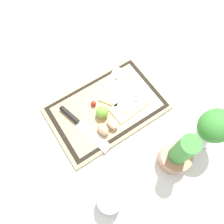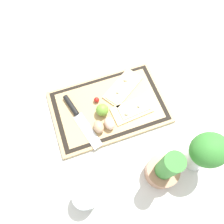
{
  "view_description": "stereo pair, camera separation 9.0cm",
  "coord_description": "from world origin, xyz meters",
  "px_view_note": "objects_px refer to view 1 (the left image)",
  "views": [
    {
      "loc": [
        0.2,
        0.34,
        0.86
      ],
      "look_at": [
        0.0,
        0.04,
        0.04
      ],
      "focal_mm": 35.0,
      "sensor_mm": 36.0,
      "label": 1
    },
    {
      "loc": [
        0.12,
        0.38,
        0.86
      ],
      "look_at": [
        0.0,
        0.04,
        0.04
      ],
      "focal_mm": 35.0,
      "sensor_mm": 36.0,
      "label": 2
    }
  ],
  "objects_px": {
    "herb_glass": "(212,129)",
    "egg_brown": "(103,129)",
    "knife": "(76,121)",
    "lime": "(102,112)",
    "egg_pink": "(113,124)",
    "herb_pot": "(178,155)",
    "pizza_slice_near": "(115,86)",
    "cherry_tomato_red": "(93,104)",
    "sauce_jar": "(110,201)",
    "pizza_slice_far": "(130,105)"
  },
  "relations": [
    {
      "from": "egg_brown",
      "to": "lime",
      "type": "xyz_separation_m",
      "value": [
        -0.04,
        -0.06,
        0.01
      ]
    },
    {
      "from": "pizza_slice_far",
      "to": "egg_pink",
      "type": "relative_size",
      "value": 3.15
    },
    {
      "from": "egg_pink",
      "to": "lime",
      "type": "relative_size",
      "value": 1.04
    },
    {
      "from": "egg_pink",
      "to": "herb_glass",
      "type": "distance_m",
      "value": 0.37
    },
    {
      "from": "pizza_slice_near",
      "to": "egg_brown",
      "type": "distance_m",
      "value": 0.21
    },
    {
      "from": "egg_pink",
      "to": "herb_glass",
      "type": "xyz_separation_m",
      "value": [
        -0.26,
        0.24,
        0.09
      ]
    },
    {
      "from": "egg_pink",
      "to": "cherry_tomato_red",
      "type": "relative_size",
      "value": 2.34
    },
    {
      "from": "herb_glass",
      "to": "egg_pink",
      "type": "bearing_deg",
      "value": -42.68
    },
    {
      "from": "knife",
      "to": "herb_glass",
      "type": "distance_m",
      "value": 0.52
    },
    {
      "from": "egg_pink",
      "to": "sauce_jar",
      "type": "height_order",
      "value": "sauce_jar"
    },
    {
      "from": "pizza_slice_near",
      "to": "herb_pot",
      "type": "xyz_separation_m",
      "value": [
        -0.01,
        0.39,
        0.05
      ]
    },
    {
      "from": "pizza_slice_far",
      "to": "egg_brown",
      "type": "bearing_deg",
      "value": 11.35
    },
    {
      "from": "herb_pot",
      "to": "pizza_slice_near",
      "type": "bearing_deg",
      "value": -88.52
    },
    {
      "from": "egg_brown",
      "to": "egg_pink",
      "type": "bearing_deg",
      "value": 179.64
    },
    {
      "from": "herb_pot",
      "to": "knife",
      "type": "bearing_deg",
      "value": -55.12
    },
    {
      "from": "pizza_slice_far",
      "to": "herb_glass",
      "type": "relative_size",
      "value": 0.77
    },
    {
      "from": "knife",
      "to": "lime",
      "type": "xyz_separation_m",
      "value": [
        -0.11,
        0.03,
        0.02
      ]
    },
    {
      "from": "pizza_slice_far",
      "to": "knife",
      "type": "height_order",
      "value": "pizza_slice_far"
    },
    {
      "from": "herb_pot",
      "to": "cherry_tomato_red",
      "type": "bearing_deg",
      "value": -69.44
    },
    {
      "from": "pizza_slice_near",
      "to": "herb_glass",
      "type": "distance_m",
      "value": 0.43
    },
    {
      "from": "lime",
      "to": "knife",
      "type": "bearing_deg",
      "value": -17.6
    },
    {
      "from": "knife",
      "to": "herb_pot",
      "type": "distance_m",
      "value": 0.42
    },
    {
      "from": "pizza_slice_far",
      "to": "egg_brown",
      "type": "relative_size",
      "value": 3.15
    },
    {
      "from": "herb_pot",
      "to": "herb_glass",
      "type": "bearing_deg",
      "value": -179.03
    },
    {
      "from": "egg_brown",
      "to": "lime",
      "type": "relative_size",
      "value": 1.04
    },
    {
      "from": "egg_brown",
      "to": "pizza_slice_far",
      "type": "bearing_deg",
      "value": -168.65
    },
    {
      "from": "cherry_tomato_red",
      "to": "herb_glass",
      "type": "height_order",
      "value": "herb_glass"
    },
    {
      "from": "lime",
      "to": "pizza_slice_far",
      "type": "bearing_deg",
      "value": 165.47
    },
    {
      "from": "herb_pot",
      "to": "sauce_jar",
      "type": "distance_m",
      "value": 0.29
    },
    {
      "from": "egg_pink",
      "to": "pizza_slice_near",
      "type": "bearing_deg",
      "value": -127.34
    },
    {
      "from": "egg_brown",
      "to": "egg_pink",
      "type": "height_order",
      "value": "same"
    },
    {
      "from": "pizza_slice_far",
      "to": "herb_glass",
      "type": "bearing_deg",
      "value": 118.58
    },
    {
      "from": "pizza_slice_near",
      "to": "egg_pink",
      "type": "relative_size",
      "value": 3.76
    },
    {
      "from": "egg_pink",
      "to": "cherry_tomato_red",
      "type": "bearing_deg",
      "value": -82.47
    },
    {
      "from": "knife",
      "to": "lime",
      "type": "relative_size",
      "value": 5.06
    },
    {
      "from": "egg_brown",
      "to": "sauce_jar",
      "type": "xyz_separation_m",
      "value": [
        0.12,
        0.23,
        -0.0
      ]
    },
    {
      "from": "egg_brown",
      "to": "egg_pink",
      "type": "relative_size",
      "value": 1.0
    },
    {
      "from": "knife",
      "to": "pizza_slice_near",
      "type": "bearing_deg",
      "value": -168.08
    },
    {
      "from": "cherry_tomato_red",
      "to": "egg_pink",
      "type": "bearing_deg",
      "value": 97.53
    },
    {
      "from": "herb_glass",
      "to": "egg_brown",
      "type": "bearing_deg",
      "value": -38.17
    },
    {
      "from": "sauce_jar",
      "to": "herb_glass",
      "type": "bearing_deg",
      "value": 179.21
    },
    {
      "from": "knife",
      "to": "lime",
      "type": "distance_m",
      "value": 0.11
    },
    {
      "from": "egg_brown",
      "to": "cherry_tomato_red",
      "type": "xyz_separation_m",
      "value": [
        -0.03,
        -0.12,
        -0.01
      ]
    },
    {
      "from": "pizza_slice_far",
      "to": "sauce_jar",
      "type": "distance_m",
      "value": 0.39
    },
    {
      "from": "cherry_tomato_red",
      "to": "knife",
      "type": "bearing_deg",
      "value": 14.23
    },
    {
      "from": "pizza_slice_near",
      "to": "egg_pink",
      "type": "distance_m",
      "value": 0.18
    },
    {
      "from": "herb_glass",
      "to": "pizza_slice_near",
      "type": "bearing_deg",
      "value": -68.77
    },
    {
      "from": "pizza_slice_near",
      "to": "knife",
      "type": "distance_m",
      "value": 0.23
    },
    {
      "from": "lime",
      "to": "herb_pot",
      "type": "height_order",
      "value": "herb_pot"
    },
    {
      "from": "egg_pink",
      "to": "sauce_jar",
      "type": "relative_size",
      "value": 0.61
    }
  ]
}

